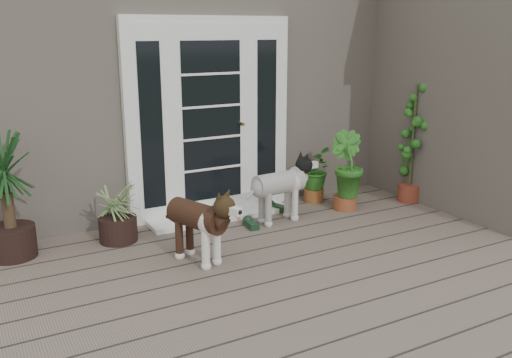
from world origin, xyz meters
TOP-DOWN VIEW (x-y plane):
  - deck at (0.00, 0.40)m, footprint 6.20×4.60m
  - house_main at (0.00, 4.65)m, footprint 7.40×4.00m
  - house_wing at (2.90, 1.50)m, footprint 1.60×2.40m
  - door_unit at (-0.20, 2.60)m, footprint 1.90×0.14m
  - door_step at (-0.20, 2.40)m, footprint 1.60×0.40m
  - brindle_dog at (-0.88, 1.40)m, footprint 0.56×0.82m
  - white_dog at (0.30, 1.97)m, footprint 0.77×0.38m
  - spider_plant at (-1.37, 2.24)m, footprint 0.70×0.70m
  - yucca at (-2.32, 2.31)m, footprint 1.04×1.04m
  - herb_a at (1.04, 2.39)m, footprint 0.61×0.61m
  - herb_b at (1.19, 1.97)m, footprint 0.53×0.53m
  - herb_c at (2.29, 2.40)m, footprint 0.51×0.51m
  - sapling at (2.07, 1.85)m, footprint 0.53×0.53m
  - clog_left at (0.47, 2.30)m, footprint 0.24×0.33m
  - clog_right at (-0.05, 1.95)m, footprint 0.16×0.29m

SIDE VIEW (x-z plane):
  - deck at x=0.00m, z-range 0.00..0.12m
  - door_step at x=-0.20m, z-range 0.12..0.17m
  - clog_right at x=-0.05m, z-range 0.12..0.20m
  - clog_left at x=0.47m, z-range 0.12..0.21m
  - herb_a at x=1.04m, z-range 0.12..0.68m
  - herb_c at x=2.29m, z-range 0.12..0.70m
  - white_dog at x=0.30m, z-range 0.12..0.75m
  - brindle_dog at x=-0.88m, z-range 0.12..0.75m
  - spider_plant at x=-1.37m, z-range 0.12..0.78m
  - herb_b at x=1.19m, z-range 0.12..0.80m
  - yucca at x=-2.32m, z-range 0.12..1.27m
  - sapling at x=2.07m, z-range 0.12..1.57m
  - door_unit at x=-0.20m, z-range 0.12..2.27m
  - house_main at x=0.00m, z-range 0.00..3.10m
  - house_wing at x=2.90m, z-range 0.00..3.10m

